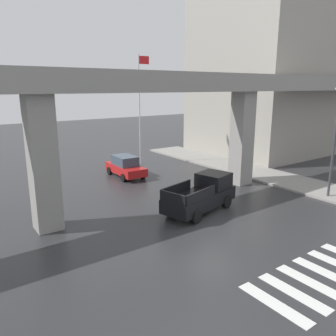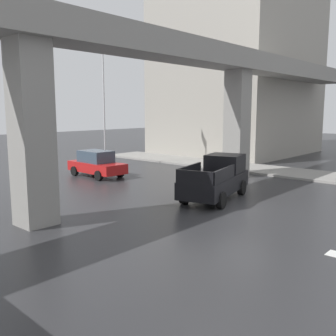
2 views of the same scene
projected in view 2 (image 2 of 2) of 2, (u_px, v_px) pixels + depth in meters
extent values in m
plane|color=#2D2D30|center=(243.00, 210.00, 16.83)|extent=(120.00, 120.00, 0.00)
cube|color=gray|center=(162.00, 46.00, 18.87)|extent=(49.20, 2.15, 1.20)
cube|color=gray|center=(32.00, 135.00, 14.13)|extent=(1.30, 1.30, 6.92)
cube|color=gray|center=(237.00, 124.00, 24.82)|extent=(1.30, 1.30, 6.92)
cube|color=gray|center=(298.00, 173.00, 26.00)|extent=(4.00, 36.00, 0.15)
cube|color=black|center=(215.00, 184.00, 18.71)|extent=(5.41, 3.08, 0.80)
cube|color=black|center=(225.00, 163.00, 19.85)|extent=(2.07, 2.11, 0.90)
cube|color=#3F5160|center=(228.00, 162.00, 20.26)|extent=(0.50, 1.65, 0.77)
cube|color=black|center=(189.00, 172.00, 18.00)|extent=(2.60, 0.74, 0.60)
cube|color=black|center=(224.00, 174.00, 17.20)|extent=(2.60, 0.74, 0.60)
cube|color=black|center=(195.00, 178.00, 16.41)|extent=(0.52, 1.72, 0.60)
cylinder|color=black|center=(209.00, 184.00, 20.57)|extent=(0.81, 0.46, 0.76)
cylinder|color=black|center=(242.00, 188.00, 19.74)|extent=(0.81, 0.46, 0.76)
cylinder|color=black|center=(185.00, 196.00, 17.80)|extent=(0.81, 0.46, 0.76)
cylinder|color=black|center=(221.00, 200.00, 16.97)|extent=(0.81, 0.46, 0.76)
cube|color=red|center=(97.00, 167.00, 25.18)|extent=(1.87, 4.34, 0.64)
cube|color=#384756|center=(96.00, 156.00, 25.14)|extent=(1.55, 2.27, 0.76)
cylinder|color=black|center=(120.00, 172.00, 24.95)|extent=(0.26, 0.65, 0.64)
cylinder|color=black|center=(99.00, 176.00, 23.71)|extent=(0.26, 0.65, 0.64)
cylinder|color=black|center=(96.00, 168.00, 26.75)|extent=(0.26, 0.65, 0.64)
cylinder|color=black|center=(75.00, 171.00, 25.51)|extent=(0.26, 0.65, 0.64)
cylinder|color=silver|center=(104.00, 101.00, 29.16)|extent=(0.12, 0.12, 10.09)
cube|color=red|center=(108.00, 41.00, 28.88)|extent=(1.10, 0.04, 0.70)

